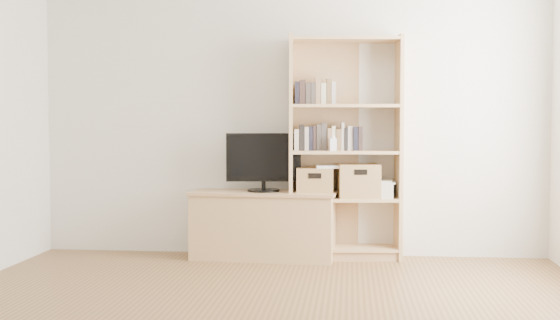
# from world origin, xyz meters

# --- Properties ---
(back_wall) EXTENTS (4.50, 0.02, 2.60)m
(back_wall) POSITION_xyz_m (0.00, 2.50, 1.30)
(back_wall) COLOR silver
(back_wall) RESTS_ON floor
(front_wall) EXTENTS (4.50, 0.02, 2.60)m
(front_wall) POSITION_xyz_m (0.00, -2.50, 1.30)
(front_wall) COLOR silver
(front_wall) RESTS_ON floor
(tv_stand) EXTENTS (1.25, 0.54, 0.56)m
(tv_stand) POSITION_xyz_m (-0.22, 2.27, 0.28)
(tv_stand) COLOR tan
(tv_stand) RESTS_ON floor
(bookshelf) EXTENTS (0.99, 0.43, 1.93)m
(bookshelf) POSITION_xyz_m (0.48, 2.33, 0.96)
(bookshelf) COLOR tan
(bookshelf) RESTS_ON floor
(television) EXTENTS (0.65, 0.14, 0.51)m
(television) POSITION_xyz_m (-0.22, 2.27, 0.84)
(television) COLOR black
(television) RESTS_ON tv_stand
(books_row_mid) EXTENTS (0.81, 0.20, 0.22)m
(books_row_mid) POSITION_xyz_m (0.48, 2.35, 1.05)
(books_row_mid) COLOR #ADA49C
(books_row_mid) RESTS_ON bookshelf
(books_row_upper) EXTENTS (0.37, 0.16, 0.19)m
(books_row_upper) POSITION_xyz_m (0.27, 2.33, 1.43)
(books_row_upper) COLOR #ADA49C
(books_row_upper) RESTS_ON bookshelf
(baby_monitor) EXTENTS (0.06, 0.05, 0.11)m
(baby_monitor) POSITION_xyz_m (0.38, 2.21, 1.00)
(baby_monitor) COLOR white
(baby_monitor) RESTS_ON bookshelf
(basket_left) EXTENTS (0.33, 0.27, 0.26)m
(basket_left) POSITION_xyz_m (0.23, 2.30, 0.66)
(basket_left) COLOR olive
(basket_left) RESTS_ON bookshelf
(basket_right) EXTENTS (0.39, 0.34, 0.29)m
(basket_right) POSITION_xyz_m (0.60, 2.33, 0.68)
(basket_right) COLOR olive
(basket_right) RESTS_ON bookshelf
(laptop) EXTENTS (0.32, 0.24, 0.02)m
(laptop) POSITION_xyz_m (0.39, 2.30, 0.80)
(laptop) COLOR white
(laptop) RESTS_ON basket_left
(magazine_stack) EXTENTS (0.21, 0.29, 0.13)m
(magazine_stack) POSITION_xyz_m (0.81, 2.35, 0.60)
(magazine_stack) COLOR silver
(magazine_stack) RESTS_ON bookshelf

